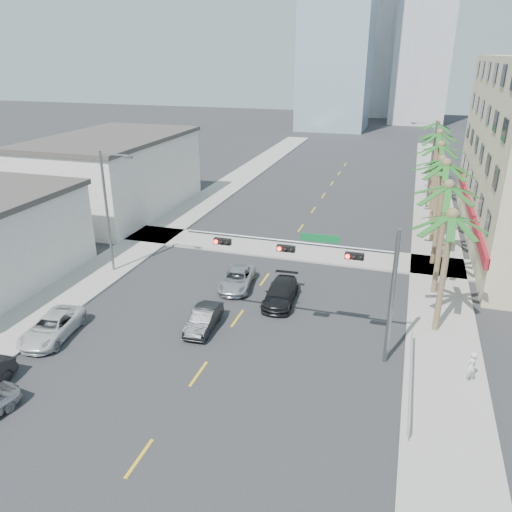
{
  "coord_description": "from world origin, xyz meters",
  "views": [
    {
      "loc": [
        9.14,
        -15.46,
        15.19
      ],
      "look_at": [
        0.62,
        11.9,
        3.5
      ],
      "focal_mm": 35.0,
      "sensor_mm": 36.0,
      "label": 1
    }
  ],
  "objects_px": {
    "car_parked_far": "(52,327)",
    "car_lane_right": "(281,293)",
    "car_lane_left": "(204,319)",
    "traffic_signal_mast": "(330,267)",
    "pedestrian": "(471,367)",
    "car_lane_center": "(237,279)"
  },
  "relations": [
    {
      "from": "car_lane_left",
      "to": "pedestrian",
      "type": "height_order",
      "value": "pedestrian"
    },
    {
      "from": "traffic_signal_mast",
      "to": "car_parked_far",
      "type": "bearing_deg",
      "value": -168.27
    },
    {
      "from": "pedestrian",
      "to": "car_lane_center",
      "type": "bearing_deg",
      "value": -63.93
    },
    {
      "from": "car_lane_left",
      "to": "car_lane_right",
      "type": "bearing_deg",
      "value": 49.48
    },
    {
      "from": "car_parked_far",
      "to": "pedestrian",
      "type": "height_order",
      "value": "pedestrian"
    },
    {
      "from": "car_lane_left",
      "to": "pedestrian",
      "type": "xyz_separation_m",
      "value": [
        14.59,
        -1.06,
        0.35
      ]
    },
    {
      "from": "car_parked_far",
      "to": "pedestrian",
      "type": "bearing_deg",
      "value": -1.04
    },
    {
      "from": "car_parked_far",
      "to": "car_lane_right",
      "type": "xyz_separation_m",
      "value": [
        11.4,
        8.12,
        0.01
      ]
    },
    {
      "from": "car_lane_center",
      "to": "pedestrian",
      "type": "relative_size",
      "value": 2.71
    },
    {
      "from": "car_parked_far",
      "to": "car_lane_right",
      "type": "relative_size",
      "value": 1.03
    },
    {
      "from": "car_parked_far",
      "to": "car_lane_center",
      "type": "xyz_separation_m",
      "value": [
        7.9,
        9.41,
        -0.03
      ]
    },
    {
      "from": "car_parked_far",
      "to": "car_lane_left",
      "type": "relative_size",
      "value": 1.24
    },
    {
      "from": "car_parked_far",
      "to": "car_lane_right",
      "type": "distance_m",
      "value": 13.99
    },
    {
      "from": "car_lane_right",
      "to": "pedestrian",
      "type": "xyz_separation_m",
      "value": [
        11.09,
        -5.68,
        0.31
      ]
    },
    {
      "from": "pedestrian",
      "to": "car_lane_right",
      "type": "bearing_deg",
      "value": -65.5
    },
    {
      "from": "car_lane_center",
      "to": "pedestrian",
      "type": "bearing_deg",
      "value": -32.97
    },
    {
      "from": "car_parked_far",
      "to": "pedestrian",
      "type": "distance_m",
      "value": 22.62
    },
    {
      "from": "traffic_signal_mast",
      "to": "pedestrian",
      "type": "bearing_deg",
      "value": -5.61
    },
    {
      "from": "car_lane_right",
      "to": "pedestrian",
      "type": "distance_m",
      "value": 12.46
    },
    {
      "from": "car_parked_far",
      "to": "pedestrian",
      "type": "relative_size",
      "value": 2.84
    },
    {
      "from": "car_lane_center",
      "to": "car_lane_left",
      "type": "bearing_deg",
      "value": -97.42
    },
    {
      "from": "traffic_signal_mast",
      "to": "car_lane_left",
      "type": "height_order",
      "value": "traffic_signal_mast"
    }
  ]
}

